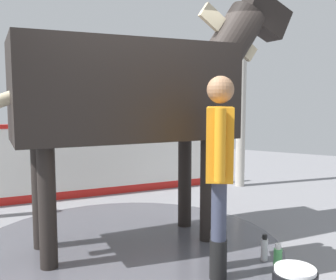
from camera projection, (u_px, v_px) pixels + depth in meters
The scene contains 8 objects.
ground_plane at pixel (129, 251), 4.01m from camera, with size 16.00×16.00×0.02m, color gray.
wet_patch at pixel (126, 243), 4.17m from camera, with size 3.27×3.27×0.00m, color #4C4C54.
barrier_wall at pixel (81, 163), 6.07m from camera, with size 3.67×2.59×1.17m.
roof_post_near at pixel (241, 107), 6.76m from camera, with size 0.16×0.16×2.77m, color #B7B2A8.
horse at pixel (137, 91), 4.05m from camera, with size 3.07×2.32×2.79m.
handler at pixel (219, 161), 3.37m from camera, with size 0.64×0.40×1.73m.
bottle_shampoo at pixel (264, 249), 3.73m from camera, with size 0.07×0.07×0.25m.
bottle_spray at pixel (278, 259), 3.48m from camera, with size 0.08×0.08×0.26m.
Camera 1 is at (3.14, 2.29, 1.55)m, focal length 41.93 mm.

